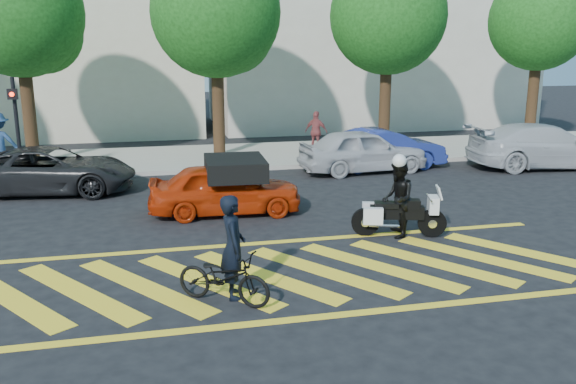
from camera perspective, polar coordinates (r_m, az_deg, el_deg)
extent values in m
plane|color=black|center=(11.48, 0.91, -7.62)|extent=(90.00, 90.00, 0.00)
cube|color=#9E998E|center=(22.90, -6.41, 3.29)|extent=(60.00, 5.00, 0.15)
cube|color=yellow|center=(11.43, -24.52, -9.00)|extent=(2.43, 3.21, 0.01)
cube|color=yellow|center=(11.26, -18.97, -8.84)|extent=(2.43, 3.21, 0.01)
cube|color=yellow|center=(11.18, -13.31, -8.59)|extent=(2.43, 3.21, 0.01)
cube|color=yellow|center=(11.22, -7.63, -8.25)|extent=(2.43, 3.21, 0.01)
cube|color=yellow|center=(11.36, -2.05, -7.85)|extent=(2.43, 3.21, 0.01)
cube|color=yellow|center=(11.61, 3.33, -7.39)|extent=(2.43, 3.21, 0.01)
cube|color=yellow|center=(11.95, 8.43, -6.89)|extent=(2.43, 3.21, 0.01)
cube|color=yellow|center=(12.38, 13.20, -6.37)|extent=(2.43, 3.21, 0.01)
cube|color=yellow|center=(12.89, 17.62, -5.85)|extent=(2.43, 3.21, 0.01)
cube|color=yellow|center=(13.47, 21.67, -5.35)|extent=(2.43, 3.21, 0.01)
cube|color=yellow|center=(9.80, 3.66, -11.52)|extent=(12.00, 0.20, 0.01)
cube|color=yellow|center=(13.23, -1.09, -4.69)|extent=(12.00, 0.20, 0.01)
cube|color=beige|center=(31.85, -23.65, 14.07)|extent=(16.00, 8.00, 10.00)
cube|color=beige|center=(33.48, 7.43, 15.84)|extent=(16.00, 8.00, 11.00)
cylinder|color=black|center=(22.82, -23.10, 7.13)|extent=(0.44, 0.44, 4.00)
sphere|color=#154312|center=(22.73, -23.86, 15.04)|extent=(4.20, 4.20, 4.20)
sphere|color=#154312|center=(22.92, -22.06, 13.60)|extent=(2.73, 2.73, 2.73)
cylinder|color=black|center=(22.63, -6.54, 8.08)|extent=(0.44, 0.44, 4.00)
sphere|color=#154312|center=(22.56, -6.77, 16.37)|extent=(4.60, 4.60, 4.60)
sphere|color=#154312|center=(22.91, -5.27, 14.63)|extent=(2.99, 2.99, 2.99)
cylinder|color=black|center=(24.26, 9.06, 8.37)|extent=(0.44, 0.44, 4.00)
sphere|color=#154312|center=(24.18, 9.35, 15.97)|extent=(4.40, 4.40, 4.40)
sphere|color=#154312|center=(24.67, 10.35, 14.34)|extent=(2.86, 2.86, 2.86)
cylinder|color=black|center=(27.37, 21.90, 8.16)|extent=(0.44, 0.44, 4.00)
sphere|color=#154312|center=(27.30, 22.50, 14.63)|extent=(4.00, 4.00, 4.00)
sphere|color=#154312|center=(27.88, 23.05, 13.30)|extent=(2.60, 2.60, 2.60)
cylinder|color=black|center=(20.71, -23.98, 5.37)|extent=(0.12, 0.12, 3.20)
cube|color=black|center=(20.40, -24.38, 8.34)|extent=(0.28, 0.18, 0.32)
sphere|color=#FF260C|center=(20.31, -24.43, 8.32)|extent=(0.14, 0.14, 0.14)
imported|color=black|center=(10.22, -5.18, -5.12)|extent=(0.45, 0.66, 1.77)
imported|color=black|center=(10.16, -6.04, -7.95)|extent=(1.70, 1.46, 0.88)
cylinder|color=black|center=(13.70, 7.24, -2.79)|extent=(0.63, 0.31, 0.62)
cylinder|color=silver|center=(13.70, 7.24, -2.79)|extent=(0.22, 0.20, 0.19)
cylinder|color=black|center=(13.87, 13.33, -2.86)|extent=(0.63, 0.31, 0.62)
cylinder|color=silver|center=(13.87, 13.33, -2.86)|extent=(0.22, 0.20, 0.19)
cube|color=black|center=(13.70, 10.15, -1.88)|extent=(1.20, 0.58, 0.28)
cube|color=black|center=(13.69, 11.36, -1.13)|extent=(0.49, 0.40, 0.21)
cube|color=black|center=(13.63, 9.20, -1.18)|extent=(0.59, 0.46, 0.11)
cube|color=silver|center=(13.76, 13.43, -1.16)|extent=(0.31, 0.44, 0.38)
cube|color=silver|center=(13.89, 7.83, -1.69)|extent=(0.46, 0.29, 0.36)
cube|color=silver|center=(13.42, 7.97, -2.25)|extent=(0.46, 0.29, 0.36)
imported|color=black|center=(13.61, 10.22, -0.64)|extent=(0.86, 0.99, 1.71)
imported|color=#BA2A08|center=(15.33, -5.91, 0.31)|extent=(3.86, 1.70, 1.29)
imported|color=black|center=(18.72, -21.36, 1.91)|extent=(4.99, 2.81, 1.32)
imported|color=#B7B7BB|center=(20.46, 7.03, 3.88)|extent=(4.40, 2.08, 1.45)
imported|color=navy|center=(21.17, 9.01, 4.02)|extent=(4.21, 1.66, 1.36)
imported|color=#B3B6BB|center=(22.79, 22.84, 3.99)|extent=(5.42, 2.67, 1.51)
imported|color=#9A4646|center=(23.29, 2.66, 5.66)|extent=(0.95, 0.87, 1.56)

